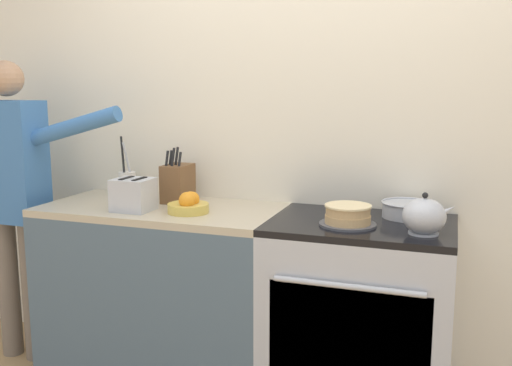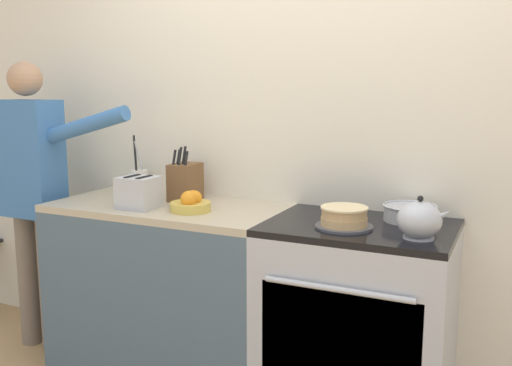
{
  "view_description": "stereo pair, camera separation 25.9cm",
  "coord_description": "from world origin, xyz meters",
  "px_view_note": "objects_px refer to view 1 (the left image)",
  "views": [
    {
      "loc": [
        0.66,
        -2.15,
        1.48
      ],
      "look_at": [
        -0.19,
        0.27,
        1.05
      ],
      "focal_mm": 40.0,
      "sensor_mm": 36.0,
      "label": 1
    },
    {
      "loc": [
        0.9,
        -2.05,
        1.48
      ],
      "look_at": [
        -0.19,
        0.27,
        1.05
      ],
      "focal_mm": 40.0,
      "sensor_mm": 36.0,
      "label": 2
    }
  ],
  "objects_px": {
    "layer_cake": "(348,216)",
    "person_baker": "(15,185)",
    "tea_kettle": "(425,216)",
    "mixing_bowl": "(408,209)",
    "utensil_crock": "(127,182)",
    "toaster": "(133,195)",
    "stove_range": "(358,319)",
    "fruit_bowl": "(189,204)",
    "knife_block": "(178,183)"
  },
  "relations": [
    {
      "from": "utensil_crock",
      "to": "tea_kettle",
      "type": "bearing_deg",
      "value": -11.77
    },
    {
      "from": "stove_range",
      "to": "knife_block",
      "type": "height_order",
      "value": "knife_block"
    },
    {
      "from": "stove_range",
      "to": "layer_cake",
      "type": "bearing_deg",
      "value": -118.84
    },
    {
      "from": "tea_kettle",
      "to": "toaster",
      "type": "bearing_deg",
      "value": -179.91
    },
    {
      "from": "mixing_bowl",
      "to": "tea_kettle",
      "type": "bearing_deg",
      "value": -72.69
    },
    {
      "from": "tea_kettle",
      "to": "fruit_bowl",
      "type": "xyz_separation_m",
      "value": [
        -1.06,
        0.04,
        -0.03
      ]
    },
    {
      "from": "layer_cake",
      "to": "person_baker",
      "type": "bearing_deg",
      "value": 179.23
    },
    {
      "from": "fruit_bowl",
      "to": "toaster",
      "type": "xyz_separation_m",
      "value": [
        -0.27,
        -0.05,
        0.04
      ]
    },
    {
      "from": "toaster",
      "to": "person_baker",
      "type": "xyz_separation_m",
      "value": [
        -0.76,
        0.07,
        -0.01
      ]
    },
    {
      "from": "mixing_bowl",
      "to": "fruit_bowl",
      "type": "xyz_separation_m",
      "value": [
        -0.98,
        -0.24,
        0.0
      ]
    },
    {
      "from": "stove_range",
      "to": "mixing_bowl",
      "type": "bearing_deg",
      "value": 40.25
    },
    {
      "from": "mixing_bowl",
      "to": "knife_block",
      "type": "bearing_deg",
      "value": -178.93
    },
    {
      "from": "mixing_bowl",
      "to": "person_baker",
      "type": "height_order",
      "value": "person_baker"
    },
    {
      "from": "mixing_bowl",
      "to": "fruit_bowl",
      "type": "height_order",
      "value": "fruit_bowl"
    },
    {
      "from": "knife_block",
      "to": "fruit_bowl",
      "type": "distance_m",
      "value": 0.28
    },
    {
      "from": "fruit_bowl",
      "to": "person_baker",
      "type": "relative_size",
      "value": 0.12
    },
    {
      "from": "stove_range",
      "to": "knife_block",
      "type": "bearing_deg",
      "value": 172.13
    },
    {
      "from": "stove_range",
      "to": "utensil_crock",
      "type": "relative_size",
      "value": 2.79
    },
    {
      "from": "utensil_crock",
      "to": "person_baker",
      "type": "height_order",
      "value": "person_baker"
    },
    {
      "from": "stove_range",
      "to": "person_baker",
      "type": "relative_size",
      "value": 0.56
    },
    {
      "from": "knife_block",
      "to": "utensil_crock",
      "type": "bearing_deg",
      "value": 168.58
    },
    {
      "from": "knife_block",
      "to": "layer_cake",
      "type": "bearing_deg",
      "value": -13.28
    },
    {
      "from": "stove_range",
      "to": "toaster",
      "type": "distance_m",
      "value": 1.19
    },
    {
      "from": "fruit_bowl",
      "to": "tea_kettle",
      "type": "bearing_deg",
      "value": -2.37
    },
    {
      "from": "toaster",
      "to": "person_baker",
      "type": "bearing_deg",
      "value": 174.88
    },
    {
      "from": "toaster",
      "to": "person_baker",
      "type": "relative_size",
      "value": 0.12
    },
    {
      "from": "stove_range",
      "to": "tea_kettle",
      "type": "relative_size",
      "value": 4.26
    },
    {
      "from": "layer_cake",
      "to": "person_baker",
      "type": "xyz_separation_m",
      "value": [
        -1.78,
        0.02,
        0.02
      ]
    },
    {
      "from": "utensil_crock",
      "to": "layer_cake",
      "type": "bearing_deg",
      "value": -12.78
    },
    {
      "from": "mixing_bowl",
      "to": "person_baker",
      "type": "bearing_deg",
      "value": -173.94
    },
    {
      "from": "person_baker",
      "to": "mixing_bowl",
      "type": "bearing_deg",
      "value": 19.46
    },
    {
      "from": "utensil_crock",
      "to": "toaster",
      "type": "bearing_deg",
      "value": -54.05
    },
    {
      "from": "tea_kettle",
      "to": "mixing_bowl",
      "type": "relative_size",
      "value": 0.89
    },
    {
      "from": "mixing_bowl",
      "to": "utensil_crock",
      "type": "distance_m",
      "value": 1.48
    },
    {
      "from": "layer_cake",
      "to": "stove_range",
      "type": "bearing_deg",
      "value": 61.16
    },
    {
      "from": "mixing_bowl",
      "to": "fruit_bowl",
      "type": "distance_m",
      "value": 1.0
    },
    {
      "from": "person_baker",
      "to": "toaster",
      "type": "bearing_deg",
      "value": 8.28
    },
    {
      "from": "knife_block",
      "to": "person_baker",
      "type": "relative_size",
      "value": 0.18
    },
    {
      "from": "stove_range",
      "to": "mixing_bowl",
      "type": "height_order",
      "value": "mixing_bowl"
    },
    {
      "from": "mixing_bowl",
      "to": "person_baker",
      "type": "xyz_separation_m",
      "value": [
        -2.01,
        -0.21,
        0.03
      ]
    },
    {
      "from": "knife_block",
      "to": "person_baker",
      "type": "bearing_deg",
      "value": -167.53
    },
    {
      "from": "layer_cake",
      "to": "utensil_crock",
      "type": "distance_m",
      "value": 1.29
    },
    {
      "from": "utensil_crock",
      "to": "mixing_bowl",
      "type": "bearing_deg",
      "value": -1.84
    },
    {
      "from": "layer_cake",
      "to": "toaster",
      "type": "height_order",
      "value": "toaster"
    },
    {
      "from": "utensil_crock",
      "to": "person_baker",
      "type": "bearing_deg",
      "value": -153.64
    },
    {
      "from": "stove_range",
      "to": "toaster",
      "type": "relative_size",
      "value": 4.67
    },
    {
      "from": "knife_block",
      "to": "fruit_bowl",
      "type": "xyz_separation_m",
      "value": [
        0.16,
        -0.21,
        -0.06
      ]
    },
    {
      "from": "stove_range",
      "to": "layer_cake",
      "type": "height_order",
      "value": "layer_cake"
    },
    {
      "from": "tea_kettle",
      "to": "mixing_bowl",
      "type": "height_order",
      "value": "tea_kettle"
    },
    {
      "from": "toaster",
      "to": "person_baker",
      "type": "height_order",
      "value": "person_baker"
    }
  ]
}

